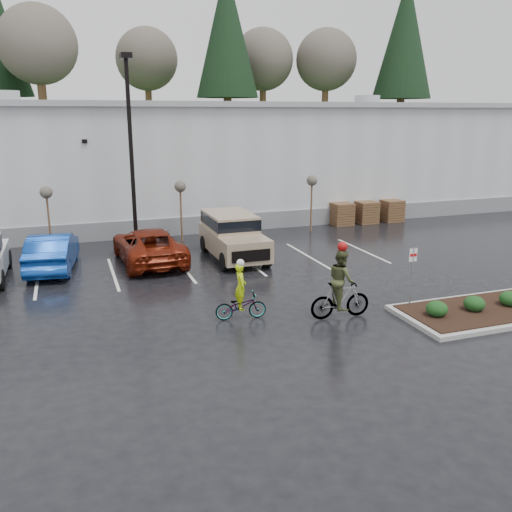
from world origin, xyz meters
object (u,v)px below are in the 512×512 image
object	(u,v)px
sapling_west	(46,196)
pallet_stack_c	(392,211)
lamppost	(130,133)
car_blue	(53,251)
sapling_east	(312,184)
fire_lane_sign	(412,270)
sapling_mid	(180,190)
suv_tan	(234,237)
car_red	(149,246)
cyclist_olive	(341,291)
pallet_stack_b	(366,212)
cyclist_hivis	(241,300)
pallet_stack_a	(342,214)

from	to	relation	value
sapling_west	pallet_stack_c	bearing A→B (deg)	2.86
lamppost	car_blue	bearing A→B (deg)	-147.20
sapling_east	fire_lane_sign	distance (m)	13.06
sapling_mid	suv_tan	bearing A→B (deg)	-70.15
sapling_west	car_blue	distance (m)	3.98
sapling_east	car_red	size ratio (longest dim) A/B	0.56
sapling_west	car_blue	size ratio (longest dim) A/B	0.65
car_red	cyclist_olive	bearing A→B (deg)	115.91
sapling_west	suv_tan	world-z (taller)	sapling_west
lamppost	sapling_east	xyz separation A→B (m)	(10.00, 1.00, -2.96)
sapling_east	fire_lane_sign	bearing A→B (deg)	-99.75
pallet_stack_c	pallet_stack_b	bearing A→B (deg)	180.00
pallet_stack_b	cyclist_hivis	bearing A→B (deg)	-133.78
pallet_stack_c	fire_lane_sign	distance (m)	16.07
fire_lane_sign	pallet_stack_b	bearing A→B (deg)	65.12
lamppost	sapling_mid	distance (m)	4.00
sapling_mid	pallet_stack_a	size ratio (longest dim) A/B	2.37
pallet_stack_a	fire_lane_sign	bearing A→B (deg)	-108.81
pallet_stack_b	pallet_stack_c	size ratio (longest dim) A/B	1.00
car_red	lamppost	bearing A→B (deg)	-88.04
suv_tan	cyclist_hivis	size ratio (longest dim) A/B	2.50
sapling_mid	suv_tan	size ratio (longest dim) A/B	0.63
fire_lane_sign	cyclist_hivis	distance (m)	5.93
lamppost	fire_lane_sign	xyz separation A→B (m)	(7.80, -11.80, -4.28)
sapling_east	pallet_stack_a	size ratio (longest dim) A/B	2.37
pallet_stack_c	car_blue	xyz separation A→B (m)	(-19.86, -4.49, 0.14)
sapling_mid	car_blue	bearing A→B (deg)	-151.26
suv_tan	cyclist_olive	distance (m)	8.47
pallet_stack_b	car_blue	distance (m)	18.61
pallet_stack_c	suv_tan	xyz separation A→B (m)	(-11.95, -5.30, 0.35)
fire_lane_sign	lamppost	bearing A→B (deg)	123.46
sapling_mid	sapling_east	world-z (taller)	same
pallet_stack_a	car_red	distance (m)	13.14
fire_lane_sign	cyclist_olive	distance (m)	2.69
lamppost	fire_lane_sign	distance (m)	14.78
pallet_stack_b	suv_tan	distance (m)	11.45
cyclist_hivis	cyclist_olive	xyz separation A→B (m)	(3.13, -0.99, 0.29)
pallet_stack_b	sapling_east	bearing A→B (deg)	-166.61
pallet_stack_c	car_red	world-z (taller)	car_red
sapling_east	car_red	distance (m)	10.63
sapling_east	car_blue	bearing A→B (deg)	-165.88
pallet_stack_a	car_blue	world-z (taller)	car_blue
pallet_stack_a	car_red	xyz separation A→B (m)	(-12.28, -4.70, 0.11)
pallet_stack_a	cyclist_hivis	xyz separation A→B (m)	(-10.48, -12.71, -0.03)
lamppost	car_blue	size ratio (longest dim) A/B	1.87
sapling_east	pallet_stack_a	distance (m)	3.39
lamppost	suv_tan	size ratio (longest dim) A/B	1.81
fire_lane_sign	cyclist_hivis	world-z (taller)	fire_lane_sign
suv_tan	cyclist_olive	size ratio (longest dim) A/B	1.97
cyclist_olive	suv_tan	bearing A→B (deg)	10.85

